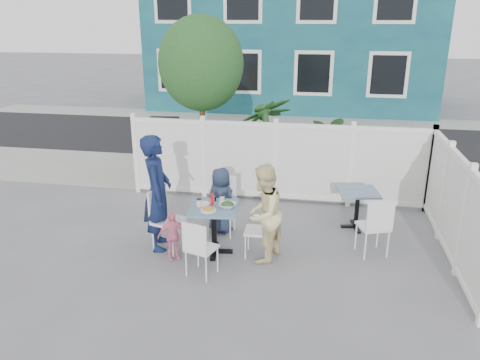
% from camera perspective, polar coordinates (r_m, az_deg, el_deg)
% --- Properties ---
extents(ground, '(80.00, 80.00, 0.00)m').
position_cam_1_polar(ground, '(7.35, 1.25, -9.29)').
color(ground, slate).
extents(near_sidewalk, '(24.00, 2.60, 0.01)m').
position_cam_1_polar(near_sidewalk, '(10.82, 4.51, 0.25)').
color(near_sidewalk, gray).
rests_on(near_sidewalk, ground).
extents(street, '(24.00, 5.00, 0.01)m').
position_cam_1_polar(street, '(14.35, 6.12, 4.96)').
color(street, black).
rests_on(street, ground).
extents(far_sidewalk, '(24.00, 1.60, 0.01)m').
position_cam_1_polar(far_sidewalk, '(17.37, 6.96, 7.43)').
color(far_sidewalk, gray).
rests_on(far_sidewalk, ground).
extents(building, '(11.00, 6.00, 6.00)m').
position_cam_1_polar(building, '(20.44, 6.53, 17.67)').
color(building, navy).
rests_on(building, ground).
extents(fence_back, '(5.86, 0.08, 1.60)m').
position_cam_1_polar(fence_back, '(9.24, 4.31, 2.01)').
color(fence_back, white).
rests_on(fence_back, ground).
extents(fence_right, '(0.08, 3.66, 1.60)m').
position_cam_1_polar(fence_right, '(7.75, 24.57, -3.19)').
color(fence_right, white).
rests_on(fence_right, ground).
extents(tree, '(1.80, 1.62, 3.59)m').
position_cam_1_polar(tree, '(10.07, -4.78, 13.92)').
color(tree, '#382316').
rests_on(tree, ground).
extents(utility_cabinet, '(0.68, 0.52, 1.20)m').
position_cam_1_polar(utility_cabinet, '(11.43, -9.26, 4.20)').
color(utility_cabinet, gold).
rests_on(utility_cabinet, ground).
extents(potted_shrub_a, '(1.56, 1.56, 1.98)m').
position_cam_1_polar(potted_shrub_a, '(9.88, 3.38, 4.40)').
color(potted_shrub_a, '#17391B').
rests_on(potted_shrub_a, ground).
extents(potted_shrub_b, '(1.65, 1.54, 1.50)m').
position_cam_1_polar(potted_shrub_b, '(9.79, 12.48, 2.38)').
color(potted_shrub_b, '#17391B').
rests_on(potted_shrub_b, ground).
extents(main_table, '(0.82, 0.82, 0.77)m').
position_cam_1_polar(main_table, '(7.22, -3.21, -4.57)').
color(main_table, slate).
rests_on(main_table, ground).
extents(spare_table, '(0.76, 0.76, 0.69)m').
position_cam_1_polar(spare_table, '(8.34, 14.16, -2.28)').
color(spare_table, slate).
rests_on(spare_table, ground).
extents(chair_left, '(0.55, 0.56, 1.00)m').
position_cam_1_polar(chair_left, '(7.45, -9.20, -4.17)').
color(chair_left, white).
rests_on(chair_left, ground).
extents(chair_right, '(0.38, 0.39, 0.85)m').
position_cam_1_polar(chair_right, '(7.18, 2.67, -5.66)').
color(chair_right, white).
rests_on(chair_right, ground).
extents(chair_back, '(0.45, 0.43, 0.98)m').
position_cam_1_polar(chair_back, '(7.94, -2.18, -2.51)').
color(chair_back, white).
rests_on(chair_back, ground).
extents(chair_near, '(0.48, 0.47, 0.86)m').
position_cam_1_polar(chair_near, '(6.62, -5.07, -7.90)').
color(chair_near, white).
rests_on(chair_near, ground).
extents(chair_spare, '(0.55, 0.54, 0.95)m').
position_cam_1_polar(chair_spare, '(7.42, 16.25, -5.07)').
color(chair_spare, white).
rests_on(chair_spare, ground).
extents(man, '(0.60, 0.76, 1.85)m').
position_cam_1_polar(man, '(7.39, -10.05, -1.53)').
color(man, '#101A3F').
rests_on(man, ground).
extents(woman, '(0.76, 0.86, 1.49)m').
position_cam_1_polar(woman, '(6.96, 2.86, -4.16)').
color(woman, '#E5C44D').
rests_on(woman, ground).
extents(boy, '(0.66, 0.56, 1.14)m').
position_cam_1_polar(boy, '(7.95, -2.33, -2.47)').
color(boy, '#222E49').
rests_on(boy, ground).
extents(toddler, '(0.48, 0.39, 0.77)m').
position_cam_1_polar(toddler, '(7.19, -8.26, -6.75)').
color(toddler, pink).
rests_on(toddler, ground).
extents(plate_main, '(0.24, 0.24, 0.01)m').
position_cam_1_polar(plate_main, '(7.02, -3.88, -3.68)').
color(plate_main, white).
rests_on(plate_main, main_table).
extents(plate_side, '(0.21, 0.21, 0.01)m').
position_cam_1_polar(plate_side, '(7.26, -4.55, -2.89)').
color(plate_side, white).
rests_on(plate_side, main_table).
extents(salad_bowl, '(0.26, 0.26, 0.06)m').
position_cam_1_polar(salad_bowl, '(7.11, -1.54, -3.11)').
color(salad_bowl, white).
rests_on(salad_bowl, main_table).
extents(coffee_cup_a, '(0.08, 0.08, 0.11)m').
position_cam_1_polar(coffee_cup_a, '(7.16, -5.00, -2.82)').
color(coffee_cup_a, beige).
rests_on(coffee_cup_a, main_table).
extents(coffee_cup_b, '(0.07, 0.07, 0.11)m').
position_cam_1_polar(coffee_cup_b, '(7.30, -2.21, -2.33)').
color(coffee_cup_b, beige).
rests_on(coffee_cup_b, main_table).
extents(ketchup_bottle, '(0.05, 0.05, 0.17)m').
position_cam_1_polar(ketchup_bottle, '(7.19, -3.43, -2.44)').
color(ketchup_bottle, red).
rests_on(ketchup_bottle, main_table).
extents(salt_shaker, '(0.03, 0.03, 0.07)m').
position_cam_1_polar(salt_shaker, '(7.38, -3.22, -2.26)').
color(salt_shaker, white).
rests_on(salt_shaker, main_table).
extents(pepper_shaker, '(0.03, 0.03, 0.07)m').
position_cam_1_polar(pepper_shaker, '(7.35, -3.01, -2.35)').
color(pepper_shaker, black).
rests_on(pepper_shaker, main_table).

